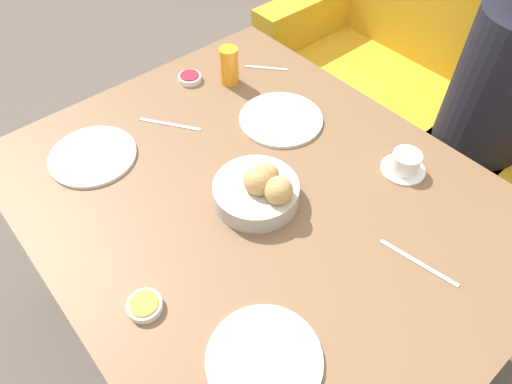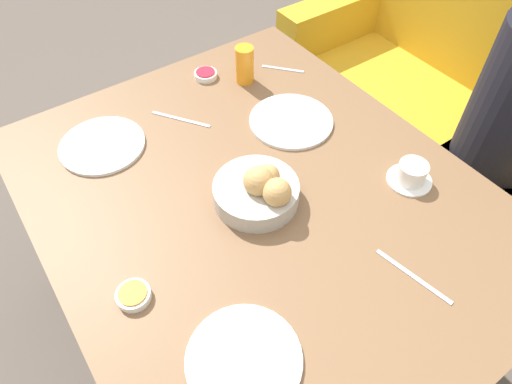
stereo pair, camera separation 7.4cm
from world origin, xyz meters
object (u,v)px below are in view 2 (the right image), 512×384
at_px(plate_near_left, 102,145).
at_px(coffee_cup, 411,174).
at_px(jam_bowl_berry, 206,74).
at_px(fork_silver, 413,276).
at_px(bread_basket, 259,190).
at_px(jam_bowl_honey, 133,295).
at_px(knife_silver, 181,119).
at_px(spoon_coffee, 283,69).
at_px(seated_person, 499,147).
at_px(plate_near_right, 244,359).
at_px(couch, 453,128).
at_px(plate_far_center, 291,121).
at_px(juice_glass, 245,65).

height_order(plate_near_left, coffee_cup, coffee_cup).
distance_m(jam_bowl_berry, fork_silver, 0.93).
bearing_deg(jam_bowl_berry, fork_silver, -0.54).
relative_size(bread_basket, jam_bowl_honey, 2.88).
distance_m(knife_silver, spoon_coffee, 0.42).
relative_size(seated_person, plate_near_right, 4.98).
bearing_deg(spoon_coffee, bread_basket, -43.23).
height_order(bread_basket, plate_near_left, bread_basket).
bearing_deg(bread_basket, jam_bowl_berry, 163.05).
bearing_deg(seated_person, bread_basket, -98.41).
bearing_deg(jam_bowl_honey, couch, 97.15).
height_order(couch, coffee_cup, couch).
height_order(plate_far_center, jam_bowl_berry, jam_bowl_berry).
xyz_separation_m(couch, fork_silver, (0.50, -0.95, 0.40)).
bearing_deg(plate_near_right, juice_glass, 145.73).
xyz_separation_m(bread_basket, jam_bowl_honey, (0.07, -0.38, -0.03)).
distance_m(plate_far_center, juice_glass, 0.26).
xyz_separation_m(juice_glass, fork_silver, (0.84, -0.11, -0.06)).
xyz_separation_m(plate_far_center, juice_glass, (-0.26, 0.00, 0.06)).
xyz_separation_m(couch, spoon_coffee, (-0.31, -0.70, 0.40)).
relative_size(plate_far_center, juice_glass, 2.06).
height_order(fork_silver, spoon_coffee, same).
xyz_separation_m(plate_near_left, knife_silver, (0.03, 0.24, -0.00)).
xyz_separation_m(coffee_cup, knife_silver, (-0.58, -0.38, -0.03)).
bearing_deg(juice_glass, knife_silver, -79.11).
height_order(plate_near_left, plate_near_right, same).
xyz_separation_m(plate_far_center, jam_bowl_honey, (0.27, -0.64, 0.01)).
distance_m(jam_bowl_honey, fork_silver, 0.63).
relative_size(juice_glass, fork_silver, 0.63).
bearing_deg(seated_person, plate_near_right, -81.65).
bearing_deg(jam_bowl_honey, fork_silver, 59.78).
bearing_deg(spoon_coffee, seated_person, 43.87).
bearing_deg(jam_bowl_honey, plate_near_left, 164.99).
height_order(jam_bowl_berry, jam_bowl_honey, same).
distance_m(juice_glass, fork_silver, 0.85).
xyz_separation_m(seated_person, plate_near_right, (0.18, -1.22, 0.23)).
bearing_deg(juice_glass, seated_person, 49.49).
distance_m(plate_near_left, spoon_coffee, 0.66).
distance_m(bread_basket, juice_glass, 0.52).
bearing_deg(knife_silver, jam_bowl_berry, 129.44).
bearing_deg(juice_glass, bread_basket, -30.13).
distance_m(bread_basket, spoon_coffee, 0.59).
bearing_deg(spoon_coffee, jam_bowl_honey, -57.64).
relative_size(plate_near_right, knife_silver, 1.41).
bearing_deg(juice_glass, coffee_cup, 9.76).
distance_m(couch, seated_person, 0.35).
bearing_deg(plate_far_center, plate_near_left, -114.07).
bearing_deg(fork_silver, plate_near_right, -98.46).
relative_size(fork_silver, spoon_coffee, 1.65).
bearing_deg(fork_silver, bread_basket, -157.75).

